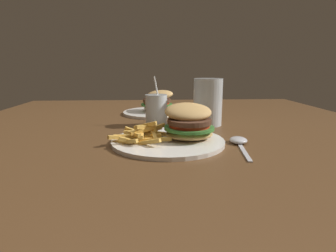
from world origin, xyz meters
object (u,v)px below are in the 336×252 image
Objects in this scene: meal_plate_far at (158,106)px; meal_plate_near at (177,131)px; juice_glass at (156,112)px; spoon at (239,141)px; beer_glass at (208,103)px.

meal_plate_near is at bearing -84.59° from meal_plate_far.
juice_glass reaches higher than spoon.
juice_glass is (-0.05, 0.21, 0.02)m from meal_plate_near.
spoon is at bearing -8.01° from meal_plate_near.
beer_glass is (0.12, 0.21, 0.04)m from meal_plate_near.
beer_glass is at bearing -54.65° from meal_plate_far.
meal_plate_near reaches higher than spoon.
meal_plate_far is (-0.16, 0.23, -0.04)m from beer_glass.
spoon is at bearing -66.88° from meal_plate_far.
beer_glass is 0.56× the size of meal_plate_far.
beer_glass is 0.28m from meal_plate_far.
spoon is (0.04, -0.24, -0.07)m from beer_glass.
meal_plate_far is (-0.04, 0.44, 0.00)m from meal_plate_near.
beer_glass is 0.86× the size of spoon.
juice_glass reaches higher than beer_glass.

